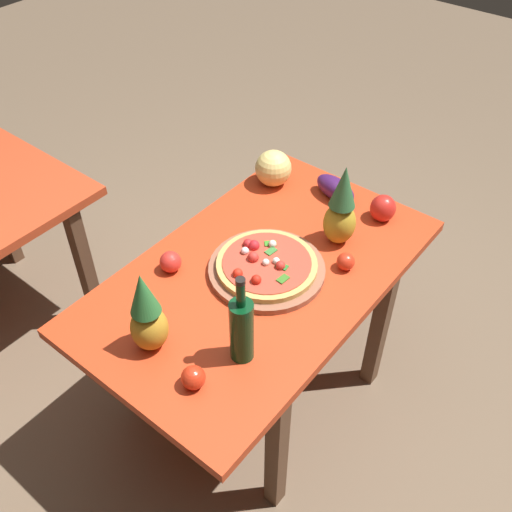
{
  "coord_description": "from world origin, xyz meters",
  "views": [
    {
      "loc": [
        -1.2,
        -0.93,
        2.23
      ],
      "look_at": [
        0.01,
        0.03,
        0.79
      ],
      "focal_mm": 40.79,
      "sensor_mm": 36.0,
      "label": 1
    }
  ],
  "objects": [
    {
      "name": "wine_bottle",
      "position": [
        -0.33,
        -0.19,
        0.87
      ],
      "size": [
        0.08,
        0.08,
        0.34
      ],
      "color": "#093417",
      "rests_on": "display_table"
    },
    {
      "name": "pineapple_right",
      "position": [
        -0.48,
        0.06,
        0.88
      ],
      "size": [
        0.12,
        0.12,
        0.32
      ],
      "color": "#BD8825",
      "rests_on": "display_table"
    },
    {
      "name": "tomato_beside_pepper",
      "position": [
        -0.2,
        0.26,
        0.78
      ],
      "size": [
        0.08,
        0.08,
        0.08
      ],
      "primitive_type": "sphere",
      "color": "red",
      "rests_on": "display_table"
    },
    {
      "name": "tomato_at_corner",
      "position": [
        -0.51,
        -0.15,
        0.78
      ],
      "size": [
        0.08,
        0.08,
        0.08
      ],
      "primitive_type": "sphere",
      "color": "red",
      "rests_on": "display_table"
    },
    {
      "name": "pizza_board",
      "position": [
        0.01,
        -0.02,
        0.75
      ],
      "size": [
        0.43,
        0.43,
        0.02
      ],
      "primitive_type": "cylinder",
      "color": "#92583F",
      "rests_on": "display_table"
    },
    {
      "name": "display_table",
      "position": [
        0.0,
        0.0,
        0.65
      ],
      "size": [
        1.36,
        0.81,
        0.74
      ],
      "color": "brown",
      "rests_on": "ground_plane"
    },
    {
      "name": "bell_pepper",
      "position": [
        0.54,
        -0.19,
        0.79
      ],
      "size": [
        0.1,
        0.1,
        0.11
      ],
      "primitive_type": "ellipsoid",
      "color": "red",
      "rests_on": "display_table"
    },
    {
      "name": "tomato_by_bottle",
      "position": [
        0.21,
        -0.23,
        0.77
      ],
      "size": [
        0.07,
        0.07,
        0.07
      ],
      "primitive_type": "sphere",
      "color": "red",
      "rests_on": "display_table"
    },
    {
      "name": "pizza",
      "position": [
        0.01,
        -0.02,
        0.78
      ],
      "size": [
        0.37,
        0.37,
        0.06
      ],
      "color": "tan",
      "rests_on": "pizza_board"
    },
    {
      "name": "pineapple_left",
      "position": [
        0.32,
        -0.13,
        0.89
      ],
      "size": [
        0.12,
        0.12,
        0.34
      ],
      "color": "#B18D24",
      "rests_on": "display_table"
    },
    {
      "name": "melon",
      "position": [
        0.46,
        0.29,
        0.82
      ],
      "size": [
        0.16,
        0.16,
        0.16
      ],
      "primitive_type": "sphere",
      "color": "#E9CD72",
      "rests_on": "display_table"
    },
    {
      "name": "ground_plane",
      "position": [
        0.0,
        0.0,
        0.0
      ],
      "size": [
        10.0,
        10.0,
        0.0
      ],
      "primitive_type": "plane",
      "color": "brown"
    },
    {
      "name": "eggplant",
      "position": [
        0.54,
        0.03,
        0.78
      ],
      "size": [
        0.13,
        0.21,
        0.09
      ],
      "primitive_type": "ellipsoid",
      "rotation": [
        0.0,
        0.0,
        1.35
      ],
      "color": "#411B55",
      "rests_on": "display_table"
    }
  ]
}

